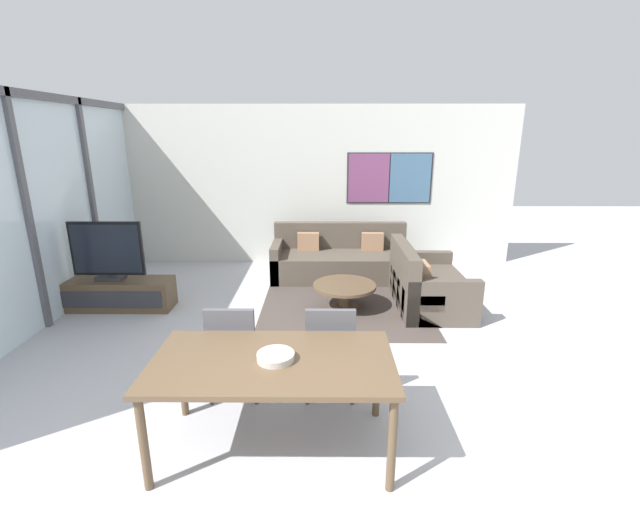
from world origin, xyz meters
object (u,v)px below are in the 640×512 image
at_px(tv_console, 113,294).
at_px(sofa_side, 424,287).
at_px(television, 107,252).
at_px(coffee_table, 344,290).
at_px(sofa_main, 340,260).
at_px(dining_table, 273,368).
at_px(fruit_bowl, 276,356).
at_px(dining_chair_centre, 330,345).
at_px(dining_chair_left, 234,345).

height_order(tv_console, sofa_side, sofa_side).
bearing_deg(television, sofa_side, 1.53).
bearing_deg(coffee_table, television, -179.68).
xyz_separation_m(television, sofa_main, (3.16, 1.40, -0.53)).
relative_size(television, coffee_table, 1.12).
xyz_separation_m(television, sofa_side, (4.27, 0.11, -0.53)).
height_order(television, sofa_side, television).
distance_m(sofa_main, dining_table, 4.17).
bearing_deg(sofa_side, fruit_bowl, 148.32).
distance_m(sofa_side, coffee_table, 1.11).
distance_m(sofa_main, sofa_side, 1.70).
distance_m(tv_console, television, 0.60).
relative_size(dining_table, dining_chair_centre, 1.93).
height_order(coffee_table, dining_chair_centre, dining_chair_centre).
distance_m(sofa_main, fruit_bowl, 4.19).
xyz_separation_m(television, coffee_table, (3.16, 0.02, -0.54)).
distance_m(sofa_side, dining_table, 3.35).
height_order(dining_table, fruit_bowl, fruit_bowl).
bearing_deg(dining_chair_centre, dining_table, -122.56).
height_order(sofa_main, dining_chair_centre, dining_chair_centre).
distance_m(tv_console, dining_chair_centre, 3.58).
distance_m(television, fruit_bowl, 3.70).
relative_size(dining_table, fruit_bowl, 6.41).
height_order(dining_chair_centre, fruit_bowl, dining_chair_centre).
bearing_deg(sofa_side, coffee_table, 94.97).
relative_size(dining_chair_left, dining_chair_centre, 1.00).
bearing_deg(tv_console, dining_table, -47.17).
relative_size(television, dining_table, 0.55).
xyz_separation_m(dining_chair_left, fruit_bowl, (0.45, -0.67, 0.27)).
distance_m(tv_console, coffee_table, 3.16).
height_order(sofa_main, dining_chair_left, dining_chair_left).
relative_size(coffee_table, dining_chair_centre, 0.95).
bearing_deg(television, dining_table, -47.18).
bearing_deg(television, dining_chair_left, -44.41).
xyz_separation_m(coffee_table, dining_chair_left, (-1.08, -2.05, 0.25)).
height_order(tv_console, fruit_bowl, fruit_bowl).
bearing_deg(sofa_side, dining_table, 147.90).
bearing_deg(sofa_side, television, 91.53).
bearing_deg(sofa_main, television, -156.10).
height_order(television, coffee_table, television).
relative_size(sofa_side, dining_chair_centre, 1.60).
relative_size(tv_console, fruit_bowl, 5.88).
xyz_separation_m(dining_table, dining_chair_centre, (0.43, 0.67, -0.17)).
bearing_deg(coffee_table, dining_chair_left, -117.87).
height_order(television, dining_table, television).
bearing_deg(dining_chair_left, tv_console, 135.60).
bearing_deg(fruit_bowl, television, 133.01).
relative_size(sofa_side, dining_table, 0.83).
distance_m(dining_chair_centre, fruit_bowl, 0.83).
height_order(dining_chair_left, fruit_bowl, dining_chair_left).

